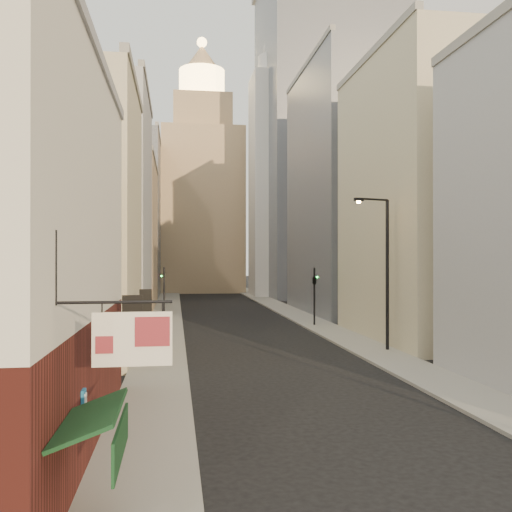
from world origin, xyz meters
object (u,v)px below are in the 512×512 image
at_px(white_tower, 277,176).
at_px(traffic_light_right, 314,282).
at_px(clock_tower, 202,191).
at_px(traffic_light_left, 164,285).
at_px(streetlamp_mid, 384,265).

bearing_deg(white_tower, traffic_light_right, -95.68).
distance_m(clock_tower, traffic_light_right, 55.78).
height_order(clock_tower, traffic_light_left, clock_tower).
xyz_separation_m(streetlamp_mid, traffic_light_left, (-13.78, 18.58, -2.00)).
height_order(streetlamp_mid, traffic_light_right, streetlamp_mid).
bearing_deg(clock_tower, white_tower, -51.84).
height_order(white_tower, streetlamp_mid, white_tower).
xyz_separation_m(traffic_light_left, traffic_light_right, (12.70, -5.10, 0.39)).
bearing_deg(streetlamp_mid, traffic_light_right, 79.33).
xyz_separation_m(white_tower, traffic_light_right, (-3.93, -39.57, -14.80)).
distance_m(clock_tower, white_tower, 17.83).
bearing_deg(streetlamp_mid, clock_tower, 81.70).
height_order(white_tower, traffic_light_right, white_tower).
bearing_deg(traffic_light_left, streetlamp_mid, 129.14).
distance_m(clock_tower, traffic_light_left, 50.82).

